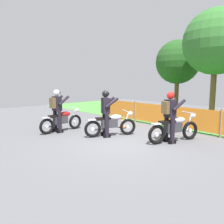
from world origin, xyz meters
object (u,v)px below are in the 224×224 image
object	(u,v)px
rider_lead	(57,108)
rider_trailing	(170,114)
motorcycle_trailing	(174,128)
motorcycle_third	(111,124)
traffic_cone	(123,122)
motorcycle_lead	(62,120)
rider_third	(106,112)

from	to	relation	value
rider_lead	rider_trailing	bearing A→B (deg)	-65.86
motorcycle_trailing	motorcycle_third	distance (m)	2.26
traffic_cone	motorcycle_lead	bearing A→B (deg)	-116.43
motorcycle_trailing	rider_trailing	world-z (taller)	rider_trailing
motorcycle_lead	rider_third	bearing A→B (deg)	-70.44
motorcycle_lead	rider_trailing	size ratio (longest dim) A/B	1.15
motorcycle_lead	rider_trailing	xyz separation A→B (m)	(3.82, 1.82, 0.50)
motorcycle_third	traffic_cone	bearing A→B (deg)	53.01
motorcycle_trailing	rider_trailing	size ratio (longest dim) A/B	1.18
motorcycle_lead	traffic_cone	xyz separation A→B (m)	(1.16, 2.32, -0.19)
motorcycle_lead	rider_lead	world-z (taller)	rider_lead
motorcycle_lead	rider_trailing	distance (m)	4.26
motorcycle_trailing	traffic_cone	world-z (taller)	motorcycle_trailing
motorcycle_lead	rider_lead	xyz separation A→B (m)	(0.02, -0.21, 0.50)
rider_lead	traffic_cone	distance (m)	2.86
rider_trailing	traffic_cone	distance (m)	2.80
motorcycle_lead	rider_trailing	world-z (taller)	rider_trailing
rider_trailing	rider_lead	bearing A→B (deg)	135.17
motorcycle_third	traffic_cone	size ratio (longest dim) A/B	3.46
rider_third	motorcycle_trailing	bearing A→B (deg)	-34.33
rider_lead	rider_trailing	size ratio (longest dim) A/B	1.00
motorcycle_lead	motorcycle_third	distance (m)	2.12
motorcycle_lead	rider_lead	bearing A→B (deg)	-179.49
motorcycle_trailing	motorcycle_third	world-z (taller)	motorcycle_trailing
rider_trailing	rider_third	distance (m)	2.25
rider_trailing	rider_third	xyz separation A→B (m)	(-2.00, -1.03, -0.03)
motorcycle_lead	rider_lead	size ratio (longest dim) A/B	1.15
rider_third	motorcycle_third	bearing A→B (deg)	0.57
motorcycle_third	rider_lead	distance (m)	2.27
rider_lead	rider_third	xyz separation A→B (m)	(1.80, 1.00, -0.03)
rider_trailing	rider_third	bearing A→B (deg)	134.25
motorcycle_third	rider_third	distance (m)	0.50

